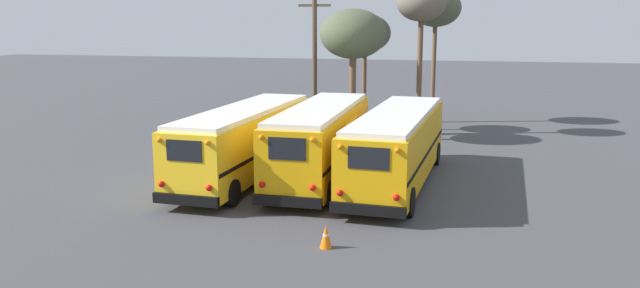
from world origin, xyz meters
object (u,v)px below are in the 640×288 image
object	(u,v)px
school_bus_0	(245,140)
school_bus_1	(321,140)
school_bus_2	(397,145)
bare_tree_0	(421,6)
utility_pole	(315,60)
traffic_cone	(326,236)
bare_tree_2	(353,35)
bare_tree_1	(365,34)
bare_tree_3	(436,9)

from	to	relation	value
school_bus_0	school_bus_1	xyz separation A→B (m)	(3.14, 0.38, 0.05)
school_bus_2	bare_tree_0	size ratio (longest dim) A/B	1.29
school_bus_0	utility_pole	bearing A→B (deg)	87.44
school_bus_0	utility_pole	xyz separation A→B (m)	(0.45, 10.08, 2.70)
school_bus_0	traffic_cone	bearing A→B (deg)	-54.71
school_bus_1	school_bus_2	bearing A→B (deg)	-0.11
bare_tree_2	school_bus_2	bearing A→B (deg)	-68.55
bare_tree_2	utility_pole	bearing A→B (deg)	159.79
school_bus_1	utility_pole	size ratio (longest dim) A/B	1.21
bare_tree_1	bare_tree_2	distance (m)	3.31
school_bus_2	bare_tree_3	world-z (taller)	bare_tree_3
utility_pole	traffic_cone	size ratio (longest dim) A/B	11.67
school_bus_1	bare_tree_2	world-z (taller)	bare_tree_2
school_bus_2	bare_tree_3	size ratio (longest dim) A/B	1.29
bare_tree_1	bare_tree_2	xyz separation A→B (m)	(-0.09, -3.31, 0.01)
school_bus_0	bare_tree_0	bearing A→B (deg)	63.04
bare_tree_1	utility_pole	bearing A→B (deg)	-134.82
bare_tree_0	school_bus_2	bearing A→B (deg)	-89.38
utility_pole	bare_tree_3	bearing A→B (deg)	46.58
bare_tree_3	traffic_cone	bearing A→B (deg)	-93.70
bare_tree_0	traffic_cone	size ratio (longest dim) A/B	11.95
school_bus_1	bare_tree_1	world-z (taller)	bare_tree_1
school_bus_2	bare_tree_2	distance (m)	10.35
bare_tree_2	school_bus_1	bearing A→B (deg)	-87.79
utility_pole	traffic_cone	world-z (taller)	utility_pole
bare_tree_3	traffic_cone	world-z (taller)	bare_tree_3
utility_pole	school_bus_0	bearing A→B (deg)	-92.56
bare_tree_1	bare_tree_3	distance (m)	5.80
school_bus_1	school_bus_2	size ratio (longest dim) A/B	0.92
utility_pole	bare_tree_3	world-z (taller)	bare_tree_3
school_bus_1	bare_tree_0	world-z (taller)	bare_tree_0
bare_tree_1	traffic_cone	xyz separation A→B (m)	(2.25, -19.77, -5.38)
school_bus_1	school_bus_2	xyz separation A→B (m)	(3.13, -0.01, -0.05)
school_bus_2	traffic_cone	distance (m)	7.81
school_bus_2	school_bus_0	bearing A→B (deg)	-176.58
school_bus_1	bare_tree_2	distance (m)	9.73
school_bus_0	traffic_cone	size ratio (longest dim) A/B	15.12
school_bus_2	bare_tree_0	xyz separation A→B (m)	(-0.13, 11.70, 5.70)
school_bus_1	bare_tree_3	world-z (taller)	bare_tree_3
school_bus_0	bare_tree_3	world-z (taller)	bare_tree_3
traffic_cone	school_bus_1	bearing A→B (deg)	104.65
bare_tree_0	bare_tree_3	size ratio (longest dim) A/B	1.00
school_bus_0	school_bus_2	distance (m)	6.28
bare_tree_3	bare_tree_2	bearing A→B (deg)	-117.55
school_bus_0	school_bus_2	xyz separation A→B (m)	(6.27, 0.37, 0.00)
bare_tree_2	bare_tree_0	bearing A→B (deg)	40.50
school_bus_2	bare_tree_0	world-z (taller)	bare_tree_0
school_bus_1	utility_pole	world-z (taller)	utility_pole
school_bus_1	traffic_cone	size ratio (longest dim) A/B	14.14
traffic_cone	bare_tree_3	bearing A→B (deg)	86.30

